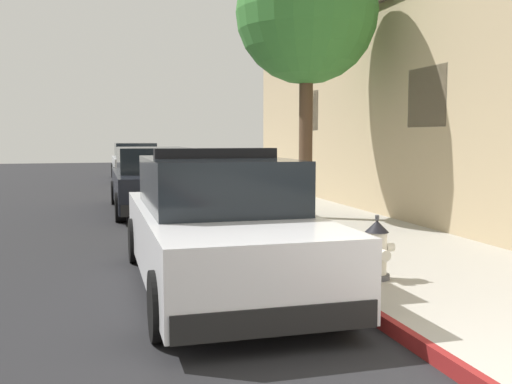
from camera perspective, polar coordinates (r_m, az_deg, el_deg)
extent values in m
cube|color=#232326|center=(12.92, -22.99, -3.54)|extent=(30.89, 60.00, 0.20)
cube|color=#ADA89E|center=(13.46, 3.19, -2.03)|extent=(3.26, 60.00, 0.14)
cube|color=maroon|center=(13.03, -3.79, -2.28)|extent=(0.08, 60.00, 0.14)
cube|color=black|center=(11.27, 16.51, 8.93)|extent=(0.06, 1.30, 1.10)
cube|color=black|center=(16.74, 5.39, 7.91)|extent=(0.06, 1.30, 1.10)
cube|color=white|center=(7.04, -3.72, -4.70)|extent=(1.84, 4.80, 0.76)
cube|color=black|center=(7.09, -4.00, 0.92)|extent=(1.64, 2.50, 0.60)
cube|color=black|center=(4.89, 1.96, -12.38)|extent=(1.76, 0.16, 0.24)
cube|color=black|center=(9.35, -6.60, -3.82)|extent=(1.76, 0.16, 0.24)
cylinder|color=black|center=(8.63, -11.62, -4.67)|extent=(0.22, 0.64, 0.64)
cylinder|color=black|center=(8.90, -0.48, -4.25)|extent=(0.22, 0.64, 0.64)
cylinder|color=black|center=(5.33, -9.19, -10.95)|extent=(0.22, 0.64, 0.64)
cylinder|color=black|center=(5.76, 8.34, -9.69)|extent=(0.22, 0.64, 0.64)
cube|color=black|center=(7.03, -3.94, 3.82)|extent=(1.48, 0.20, 0.12)
cube|color=red|center=(6.97, -6.77, 3.78)|extent=(0.44, 0.18, 0.11)
cube|color=#1E33E0|center=(7.10, -1.16, 3.85)|extent=(0.44, 0.18, 0.11)
cube|color=black|center=(14.47, -10.05, 0.44)|extent=(1.84, 4.80, 0.76)
cube|color=black|center=(14.58, -10.15, 3.15)|extent=(1.64, 2.50, 0.60)
cube|color=black|center=(12.18, -9.01, -1.70)|extent=(1.76, 0.16, 0.24)
cube|color=black|center=(16.81, -10.77, 0.22)|extent=(1.76, 0.16, 0.24)
cylinder|color=black|center=(16.13, -13.64, -0.05)|extent=(0.22, 0.64, 0.64)
cylinder|color=black|center=(16.27, -7.57, 0.10)|extent=(0.22, 0.64, 0.64)
cylinder|color=black|center=(12.75, -13.17, -1.46)|extent=(0.22, 0.64, 0.64)
cylinder|color=black|center=(12.93, -5.53, -1.25)|extent=(0.22, 0.64, 0.64)
cube|color=#B2B5BA|center=(25.30, -11.74, 2.51)|extent=(1.84, 4.80, 0.76)
cube|color=black|center=(25.42, -11.80, 4.05)|extent=(1.64, 2.50, 0.60)
cube|color=black|center=(22.98, -11.36, 1.58)|extent=(1.76, 0.16, 0.24)
cube|color=black|center=(27.64, -12.04, 2.20)|extent=(1.76, 0.16, 0.24)
cylinder|color=black|center=(26.97, -13.79, 2.08)|extent=(0.22, 0.64, 0.64)
cylinder|color=black|center=(27.07, -10.14, 2.17)|extent=(0.22, 0.64, 0.64)
cylinder|color=black|center=(23.58, -13.56, 1.63)|extent=(0.22, 0.64, 0.64)
cylinder|color=black|center=(23.69, -9.40, 1.73)|extent=(0.22, 0.64, 0.64)
cylinder|color=#4C4C51|center=(7.08, 11.69, -8.11)|extent=(0.32, 0.32, 0.06)
cylinder|color=silver|center=(7.03, 11.73, -5.89)|extent=(0.24, 0.24, 0.50)
cone|color=black|center=(6.97, 11.78, -3.30)|extent=(0.28, 0.28, 0.14)
cylinder|color=#4C4C51|center=(6.96, 11.80, -2.49)|extent=(0.05, 0.05, 0.06)
cylinder|color=silver|center=(6.94, 10.49, -5.50)|extent=(0.10, 0.10, 0.10)
cylinder|color=silver|center=(7.09, 12.97, -5.31)|extent=(0.10, 0.10, 0.10)
cylinder|color=silver|center=(6.87, 12.42, -6.08)|extent=(0.13, 0.12, 0.13)
cylinder|color=brown|center=(12.05, 4.89, 4.99)|extent=(0.28, 0.28, 3.17)
sphere|color=#387A33|center=(12.30, 5.00, 17.15)|extent=(2.87, 2.87, 2.87)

